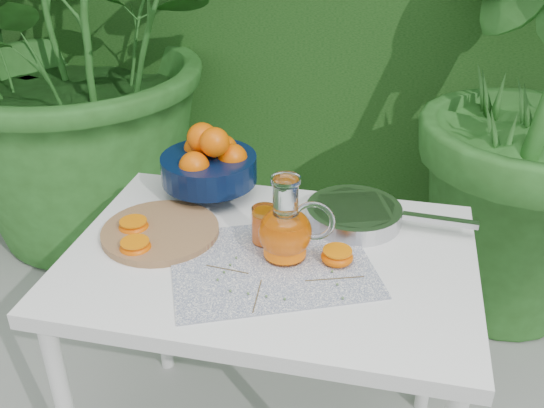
% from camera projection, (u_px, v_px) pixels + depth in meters
% --- Properties ---
extents(potted_plant_left, '(2.41, 2.41, 1.97)m').
position_uv_depth(potted_plant_left, '(84.00, 27.00, 2.59)').
color(potted_plant_left, '#295B1F').
rests_on(potted_plant_left, ground).
extents(potted_plant_right, '(2.24, 2.24, 1.82)m').
position_uv_depth(potted_plant_right, '(530.00, 81.00, 2.17)').
color(potted_plant_right, '#295B1F').
rests_on(potted_plant_right, ground).
extents(white_table, '(1.00, 0.70, 0.75)m').
position_uv_depth(white_table, '(270.00, 280.00, 1.54)').
color(white_table, white).
rests_on(white_table, ground).
extents(placemat, '(0.58, 0.53, 0.00)m').
position_uv_depth(placemat, '(271.00, 263.00, 1.46)').
color(placemat, '#0C1A48').
rests_on(placemat, white_table).
extents(cutting_board, '(0.35, 0.35, 0.02)m').
position_uv_depth(cutting_board, '(161.00, 232.00, 1.57)').
color(cutting_board, olive).
rests_on(cutting_board, white_table).
extents(fruit_bowl, '(0.35, 0.35, 0.22)m').
position_uv_depth(fruit_bowl, '(210.00, 163.00, 1.72)').
color(fruit_bowl, black).
rests_on(fruit_bowl, white_table).
extents(juice_pitcher, '(0.19, 0.13, 0.21)m').
position_uv_depth(juice_pitcher, '(286.00, 230.00, 1.45)').
color(juice_pitcher, white).
rests_on(juice_pitcher, white_table).
extents(juice_tumbler, '(0.08, 0.08, 0.10)m').
position_uv_depth(juice_tumbler, '(265.00, 226.00, 1.52)').
color(juice_tumbler, white).
rests_on(juice_tumbler, white_table).
extents(saute_pan, '(0.45, 0.27, 0.05)m').
position_uv_depth(saute_pan, '(355.00, 214.00, 1.62)').
color(saute_pan, '#B5B6BA').
rests_on(saute_pan, white_table).
extents(orange_halves, '(0.63, 0.19, 0.04)m').
position_uv_depth(orange_halves, '(200.00, 243.00, 1.50)').
color(orange_halves, '#FF6002').
rests_on(orange_halves, white_table).
extents(thyme_sprigs, '(0.37, 0.23, 0.01)m').
position_uv_depth(thyme_sprigs, '(275.00, 280.00, 1.39)').
color(thyme_sprigs, brown).
rests_on(thyme_sprigs, white_table).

